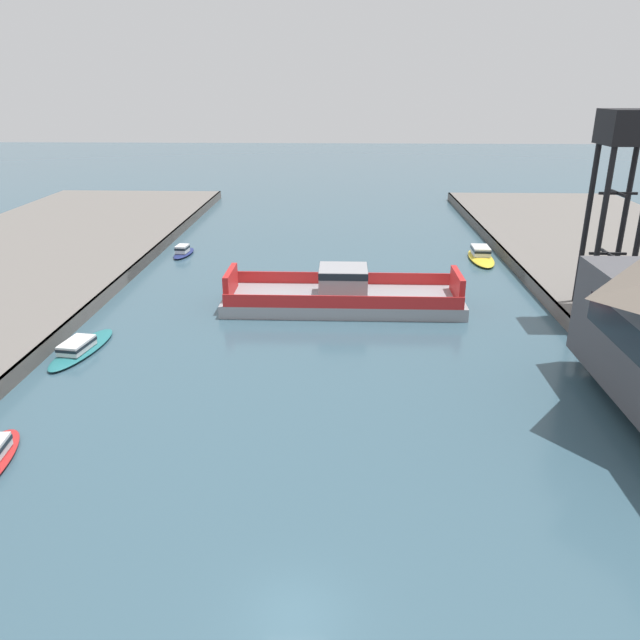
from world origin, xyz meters
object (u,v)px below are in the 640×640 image
moored_boat_near_left (80,347)px  moored_boat_mid_left (481,255)px  chain_ferry (343,295)px  moored_boat_near_right (183,251)px  crane_tower (626,150)px

moored_boat_near_left → moored_boat_mid_left: moored_boat_mid_left is taller
chain_ferry → moored_boat_mid_left: chain_ferry is taller
moored_boat_mid_left → moored_boat_near_left: bearing=-142.0°
moored_boat_near_right → moored_boat_mid_left: size_ratio=0.64×
chain_ferry → moored_boat_near_left: bearing=-151.0°
moored_boat_mid_left → crane_tower: (5.75, -19.11, 13.34)m
moored_boat_near_right → moored_boat_near_left: bearing=-91.6°
moored_boat_mid_left → crane_tower: bearing=-73.2°
moored_boat_near_left → moored_boat_near_right: size_ratio=1.59×
chain_ferry → moored_boat_near_left: (-19.37, -10.72, -0.70)m
moored_boat_near_right → crane_tower: bearing=-26.2°
chain_ferry → moored_boat_mid_left: bearing=46.7°
chain_ferry → moored_boat_mid_left: (15.61, 16.57, -0.58)m
chain_ferry → moored_boat_mid_left: 22.77m
moored_boat_near_right → chain_ferry: bearing=-42.6°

